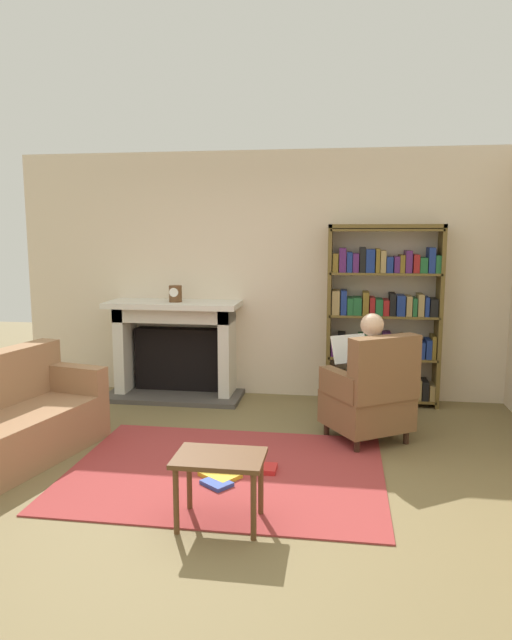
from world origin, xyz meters
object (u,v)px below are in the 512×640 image
(mantel_clock, at_px, (175,294))
(seated_reader, at_px, (364,370))
(fireplace, at_px, (176,346))
(side_table, at_px, (220,467))
(armchair_reading, at_px, (371,395))
(sofa_floral, at_px, (2,425))
(bookshelf, at_px, (383,318))

(mantel_clock, distance_m, seated_reader, 2.28)
(fireplace, xyz_separation_m, side_table, (1.09, -2.79, -0.19))
(mantel_clock, xyz_separation_m, seated_reader, (2.00, -0.97, -0.54))
(armchair_reading, bearing_deg, sofa_floral, -15.59)
(fireplace, distance_m, side_table, 3.00)
(bookshelf, distance_m, side_table, 3.10)
(fireplace, bearing_deg, seated_reader, -27.83)
(armchair_reading, bearing_deg, fireplace, -62.46)
(mantel_clock, relative_size, side_table, 0.32)
(bookshelf, height_order, armchair_reading, bookshelf)
(mantel_clock, bearing_deg, side_table, -68.52)
(sofa_floral, distance_m, side_table, 2.03)
(armchair_reading, bearing_deg, bookshelf, -130.86)
(bookshelf, xyz_separation_m, seated_reader, (-0.22, -1.11, -0.31))
(fireplace, xyz_separation_m, mantel_clock, (0.03, -0.10, 0.59))
(mantel_clock, bearing_deg, armchair_reading, -27.40)
(armchair_reading, distance_m, seated_reader, 0.23)
(armchair_reading, xyz_separation_m, sofa_floral, (-2.91, -0.93, -0.10))
(mantel_clock, distance_m, side_table, 2.99)
(seated_reader, height_order, sofa_floral, seated_reader)
(fireplace, height_order, armchair_reading, fireplace)
(fireplace, bearing_deg, armchair_reading, -29.19)
(mantel_clock, bearing_deg, fireplace, 108.40)
(fireplace, height_order, mantel_clock, mantel_clock)
(armchair_reading, distance_m, sofa_floral, 3.06)
(sofa_floral, bearing_deg, mantel_clock, -10.27)
(mantel_clock, height_order, side_table, mantel_clock)
(bookshelf, relative_size, armchair_reading, 1.96)
(bookshelf, bearing_deg, armchair_reading, -97.60)
(armchair_reading, height_order, sofa_floral, armchair_reading)
(mantel_clock, height_order, bookshelf, bookshelf)
(bookshelf, distance_m, armchair_reading, 1.31)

